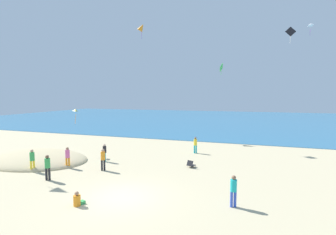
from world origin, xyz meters
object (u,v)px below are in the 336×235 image
object	(u,v)px
person_7	(233,189)
kite_black	(291,32)
person_1	(32,159)
person_2	(68,156)
kite_yellow	(75,110)
person_8	(195,144)
kite_green	(221,68)
person_3	(103,158)
person_5	(78,200)
kite_white	(310,25)
person_0	(48,166)
person_6	(105,151)
beach_chair_far_right	(191,164)
kite_orange	(141,27)

from	to	relation	value
person_7	kite_black	bearing A→B (deg)	-40.31
person_1	person_2	distance (m)	2.48
person_2	kite_yellow	xyz separation A→B (m)	(-2.49, 4.22, 3.32)
person_8	kite_green	world-z (taller)	kite_green
person_3	kite_yellow	world-z (taller)	kite_yellow
person_5	kite_white	xyz separation A→B (m)	(15.04, 24.96, 14.07)
kite_green	person_0	bearing A→B (deg)	-123.95
person_0	person_8	xyz separation A→B (m)	(7.79, 11.00, -0.07)
person_2	kite_green	xyz separation A→B (m)	(10.51, 11.71, 7.73)
person_0	person_6	world-z (taller)	person_0
kite_black	person_2	bearing A→B (deg)	-151.67
beach_chair_far_right	person_6	distance (m)	7.55
person_1	kite_orange	size ratio (longest dim) A/B	0.77
person_5	kite_orange	xyz separation A→B (m)	(-6.29, 22.25, 14.83)
person_8	person_1	bearing A→B (deg)	-73.74
beach_chair_far_right	kite_white	bearing A→B (deg)	-13.51
kite_black	kite_yellow	distance (m)	21.10
kite_orange	kite_black	bearing A→B (deg)	-23.40
person_2	person_8	distance (m)	11.81
kite_white	kite_black	size ratio (longest dim) A/B	0.99
person_1	person_3	size ratio (longest dim) A/B	1.01
person_1	kite_green	distance (m)	19.76
person_3	person_7	world-z (taller)	person_3
person_8	kite_orange	size ratio (longest dim) A/B	0.73
person_0	person_5	world-z (taller)	person_0
person_5	person_6	world-z (taller)	person_6
person_0	kite_green	world-z (taller)	kite_green
person_3	kite_yellow	distance (m)	7.57
person_2	person_8	world-z (taller)	person_2
person_0	person_6	distance (m)	5.46
beach_chair_far_right	person_2	world-z (taller)	person_2
beach_chair_far_right	kite_white	xyz separation A→B (m)	(11.01, 16.33, 14.10)
person_1	kite_yellow	distance (m)	6.74
kite_white	kite_green	bearing A→B (deg)	-141.28
person_5	person_7	world-z (taller)	person_7
person_3	person_2	bearing A→B (deg)	-124.66
person_5	person_8	size ratio (longest dim) A/B	0.48
kite_white	kite_orange	bearing A→B (deg)	-172.74
kite_black	beach_chair_far_right	bearing A→B (deg)	-142.18
beach_chair_far_right	person_2	distance (m)	9.80
person_7	beach_chair_far_right	bearing A→B (deg)	8.00
beach_chair_far_right	person_2	size ratio (longest dim) A/B	0.46
person_7	person_8	distance (m)	12.08
person_0	person_3	size ratio (longest dim) A/B	1.03
kite_white	person_7	bearing A→B (deg)	-107.94
person_0	kite_white	distance (m)	32.52
person_3	kite_white	bearing A→B (deg)	98.51
person_0	person_8	bearing A→B (deg)	-57.49
person_2	kite_white	size ratio (longest dim) A/B	1.13
beach_chair_far_right	kite_white	size ratio (longest dim) A/B	0.52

